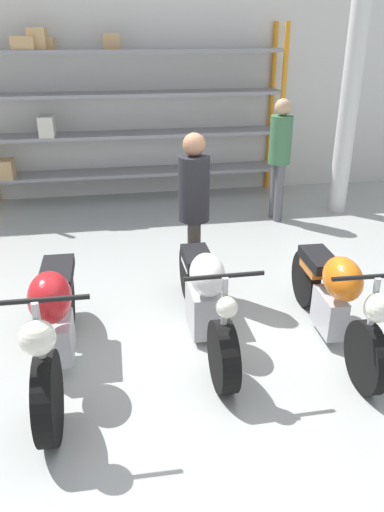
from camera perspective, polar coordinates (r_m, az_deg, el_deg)
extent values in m
plane|color=#9EA3A0|center=(4.72, 0.84, -9.77)|extent=(30.00, 30.00, 0.00)
cube|color=silver|center=(8.72, -5.22, 18.74)|extent=(30.00, 0.08, 3.60)
cylinder|color=orange|center=(8.60, 10.21, 15.62)|extent=(0.08, 0.08, 2.78)
cylinder|color=orange|center=(9.12, 9.04, 16.18)|extent=(0.08, 0.08, 2.78)
cube|color=gray|center=(8.58, -6.23, 9.54)|extent=(4.75, 0.55, 0.05)
cube|color=gray|center=(8.44, -6.43, 13.68)|extent=(4.75, 0.55, 0.05)
cube|color=gray|center=(8.35, -6.64, 17.93)|extent=(4.75, 0.55, 0.05)
cube|color=gray|center=(8.30, -6.87, 22.26)|extent=(4.75, 0.55, 0.05)
cube|color=silver|center=(8.34, -16.27, 14.02)|extent=(0.24, 0.33, 0.31)
cube|color=tan|center=(8.28, -17.25, 22.64)|extent=(0.28, 0.27, 0.30)
cube|color=tan|center=(8.26, -18.68, 22.07)|extent=(0.35, 0.31, 0.18)
cube|color=tan|center=(8.41, -16.44, 22.29)|extent=(0.28, 0.32, 0.17)
cube|color=tan|center=(8.57, -20.78, 9.27)|extent=(0.35, 0.32, 0.29)
cube|color=tan|center=(8.30, -9.18, 23.08)|extent=(0.26, 0.20, 0.22)
cylinder|color=silver|center=(8.05, 17.65, 17.29)|extent=(0.28, 0.28, 3.60)
cylinder|color=black|center=(3.72, -16.13, -15.32)|extent=(0.14, 0.66, 0.66)
cylinder|color=black|center=(4.96, -14.39, -4.29)|extent=(0.14, 0.66, 0.66)
cube|color=#ADADB2|center=(4.38, -15.02, -9.02)|extent=(0.25, 0.41, 0.34)
ellipsoid|color=#B2191E|center=(3.99, -15.96, -4.56)|extent=(0.34, 0.48, 0.39)
cube|color=black|center=(4.50, -15.20, -1.87)|extent=(0.28, 0.58, 0.10)
cube|color=#B2191E|center=(4.59, -15.01, -2.56)|extent=(0.24, 0.41, 0.12)
cylinder|color=#ADADB2|center=(3.52, -16.80, -10.42)|extent=(0.05, 0.05, 0.74)
sphere|color=silver|center=(3.37, -17.25, -8.92)|extent=(0.24, 0.24, 0.24)
cylinder|color=black|center=(3.35, -17.51, -4.87)|extent=(0.69, 0.05, 0.04)
cylinder|color=black|center=(4.04, 3.61, -11.37)|extent=(0.15, 0.59, 0.59)
cylinder|color=black|center=(5.33, -0.22, -1.81)|extent=(0.15, 0.59, 0.59)
cube|color=#ADADB2|center=(4.72, 1.29, -5.93)|extent=(0.27, 0.51, 0.42)
ellipsoid|color=silver|center=(4.37, 1.78, -2.14)|extent=(0.31, 0.46, 0.37)
cube|color=black|center=(4.83, 0.59, -0.16)|extent=(0.26, 0.48, 0.10)
cube|color=silver|center=(4.98, 0.31, -0.49)|extent=(0.22, 0.34, 0.12)
cylinder|color=#ADADB2|center=(3.86, 3.67, -7.05)|extent=(0.05, 0.05, 0.69)
sphere|color=silver|center=(3.74, 3.98, -5.86)|extent=(0.17, 0.17, 0.17)
cylinder|color=black|center=(3.72, 3.71, -2.30)|extent=(0.61, 0.04, 0.04)
cylinder|color=black|center=(4.25, 19.26, -10.85)|extent=(0.12, 0.59, 0.59)
cylinder|color=black|center=(5.32, 12.86, -2.50)|extent=(0.12, 0.59, 0.59)
cube|color=#ADADB2|center=(4.82, 15.41, -6.22)|extent=(0.20, 0.45, 0.37)
ellipsoid|color=orange|center=(4.48, 16.83, -2.50)|extent=(0.33, 0.50, 0.37)
cube|color=black|center=(4.93, 14.37, -0.37)|extent=(0.27, 0.52, 0.10)
cube|color=orange|center=(5.01, 14.06, -1.08)|extent=(0.23, 0.37, 0.12)
cylinder|color=#ADADB2|center=(4.08, 19.80, -6.72)|extent=(0.05, 0.05, 0.69)
sphere|color=silver|center=(3.96, 20.52, -5.56)|extent=(0.22, 0.22, 0.22)
cylinder|color=black|center=(3.94, 20.31, -2.20)|extent=(0.69, 0.06, 0.04)
cylinder|color=#38332D|center=(5.46, 0.17, 0.35)|extent=(0.13, 0.13, 0.84)
cylinder|color=#38332D|center=(5.30, 0.28, -0.44)|extent=(0.13, 0.13, 0.84)
cylinder|color=#232328|center=(5.11, 0.24, 7.70)|extent=(0.35, 0.35, 0.67)
sphere|color=#9E7051|center=(5.00, 0.25, 12.63)|extent=(0.23, 0.23, 0.23)
cylinder|color=#595960|center=(7.75, 9.41, 7.46)|extent=(0.13, 0.13, 0.86)
cylinder|color=#595960|center=(7.59, 9.93, 7.07)|extent=(0.13, 0.13, 0.86)
cylinder|color=#3F724C|center=(7.48, 10.09, 12.93)|extent=(0.34, 0.34, 0.68)
sphere|color=tan|center=(7.41, 10.36, 16.40)|extent=(0.23, 0.23, 0.23)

